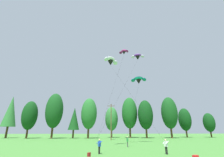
{
  "coord_description": "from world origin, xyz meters",
  "views": [
    {
      "loc": [
        -3.79,
        -2.72,
        2.74
      ],
      "look_at": [
        -2.16,
        23.1,
        11.16
      ],
      "focal_mm": 25.34,
      "sensor_mm": 36.0,
      "label": 1
    }
  ],
  "objects_px": {
    "parafoil_kite_high_purple": "(138,57)",
    "parafoil_kite_far_white": "(111,61)",
    "kite_flyer_near": "(99,145)",
    "backpack": "(89,155)",
    "parafoil_kite_low_magenta": "(124,52)",
    "picnic_cooler": "(196,157)",
    "utility_pole": "(111,120)",
    "parafoil_kite_mid_teal": "(139,80)",
    "kite_flyer_far": "(166,145)",
    "kite_flyer_mid": "(127,141)"
  },
  "relations": [
    {
      "from": "parafoil_kite_high_purple",
      "to": "picnic_cooler",
      "type": "height_order",
      "value": "parafoil_kite_high_purple"
    },
    {
      "from": "parafoil_kite_mid_teal",
      "to": "kite_flyer_near",
      "type": "bearing_deg",
      "value": -120.28
    },
    {
      "from": "kite_flyer_mid",
      "to": "kite_flyer_far",
      "type": "distance_m",
      "value": 9.05
    },
    {
      "from": "kite_flyer_near",
      "to": "parafoil_kite_mid_teal",
      "type": "bearing_deg",
      "value": 59.72
    },
    {
      "from": "kite_flyer_far",
      "to": "backpack",
      "type": "distance_m",
      "value": 9.09
    },
    {
      "from": "parafoil_kite_high_purple",
      "to": "picnic_cooler",
      "type": "distance_m",
      "value": 25.64
    },
    {
      "from": "parafoil_kite_mid_teal",
      "to": "utility_pole",
      "type": "bearing_deg",
      "value": 117.15
    },
    {
      "from": "kite_flyer_near",
      "to": "parafoil_kite_mid_teal",
      "type": "relative_size",
      "value": 0.12
    },
    {
      "from": "parafoil_kite_mid_teal",
      "to": "backpack",
      "type": "xyz_separation_m",
      "value": [
        -10.03,
        -17.07,
        -14.03
      ]
    },
    {
      "from": "parafoil_kite_low_magenta",
      "to": "backpack",
      "type": "xyz_separation_m",
      "value": [
        -6.07,
        -13.49,
        -19.54
      ]
    },
    {
      "from": "kite_flyer_mid",
      "to": "kite_flyer_near",
      "type": "bearing_deg",
      "value": -120.9
    },
    {
      "from": "kite_flyer_near",
      "to": "picnic_cooler",
      "type": "distance_m",
      "value": 10.38
    },
    {
      "from": "parafoil_kite_low_magenta",
      "to": "kite_flyer_far",
      "type": "bearing_deg",
      "value": -76.8
    },
    {
      "from": "parafoil_kite_low_magenta",
      "to": "kite_flyer_near",
      "type": "bearing_deg",
      "value": -113.02
    },
    {
      "from": "kite_flyer_mid",
      "to": "parafoil_kite_low_magenta",
      "type": "bearing_deg",
      "value": 84.69
    },
    {
      "from": "kite_flyer_near",
      "to": "parafoil_kite_far_white",
      "type": "height_order",
      "value": "parafoil_kite_far_white"
    },
    {
      "from": "kite_flyer_far",
      "to": "picnic_cooler",
      "type": "relative_size",
      "value": 3.25
    },
    {
      "from": "parafoil_kite_high_purple",
      "to": "parafoil_kite_mid_teal",
      "type": "relative_size",
      "value": 1.32
    },
    {
      "from": "kite_flyer_near",
      "to": "kite_flyer_mid",
      "type": "height_order",
      "value": "same"
    },
    {
      "from": "parafoil_kite_high_purple",
      "to": "parafoil_kite_far_white",
      "type": "height_order",
      "value": "parafoil_kite_high_purple"
    },
    {
      "from": "kite_flyer_near",
      "to": "parafoil_kite_high_purple",
      "type": "distance_m",
      "value": 24.14
    },
    {
      "from": "backpack",
      "to": "picnic_cooler",
      "type": "bearing_deg",
      "value": -64.02
    },
    {
      "from": "utility_pole",
      "to": "picnic_cooler",
      "type": "relative_size",
      "value": 19.54
    },
    {
      "from": "kite_flyer_mid",
      "to": "backpack",
      "type": "relative_size",
      "value": 4.23
    },
    {
      "from": "kite_flyer_far",
      "to": "parafoil_kite_far_white",
      "type": "bearing_deg",
      "value": 123.17
    },
    {
      "from": "kite_flyer_near",
      "to": "backpack",
      "type": "bearing_deg",
      "value": -121.87
    },
    {
      "from": "picnic_cooler",
      "to": "utility_pole",
      "type": "bearing_deg",
      "value": 82.22
    },
    {
      "from": "utility_pole",
      "to": "kite_flyer_far",
      "type": "bearing_deg",
      "value": -79.87
    },
    {
      "from": "utility_pole",
      "to": "parafoil_kite_low_magenta",
      "type": "distance_m",
      "value": 21.08
    },
    {
      "from": "parafoil_kite_high_purple",
      "to": "backpack",
      "type": "xyz_separation_m",
      "value": [
        -9.59,
        -14.88,
        -19.16
      ]
    },
    {
      "from": "kite_flyer_near",
      "to": "parafoil_kite_mid_teal",
      "type": "height_order",
      "value": "parafoil_kite_mid_teal"
    },
    {
      "from": "backpack",
      "to": "picnic_cooler",
      "type": "xyz_separation_m",
      "value": [
        10.7,
        -2.08,
        -0.03
      ]
    },
    {
      "from": "utility_pole",
      "to": "parafoil_kite_high_purple",
      "type": "xyz_separation_m",
      "value": [
        5.54,
        -13.87,
        14.02
      ]
    },
    {
      "from": "parafoil_kite_mid_teal",
      "to": "parafoil_kite_far_white",
      "type": "distance_m",
      "value": 9.95
    },
    {
      "from": "backpack",
      "to": "kite_flyer_far",
      "type": "bearing_deg",
      "value": -46.54
    },
    {
      "from": "parafoil_kite_far_white",
      "to": "picnic_cooler",
      "type": "height_order",
      "value": "parafoil_kite_far_white"
    },
    {
      "from": "parafoil_kite_low_magenta",
      "to": "picnic_cooler",
      "type": "bearing_deg",
      "value": -73.44
    },
    {
      "from": "parafoil_kite_low_magenta",
      "to": "picnic_cooler",
      "type": "distance_m",
      "value": 25.43
    },
    {
      "from": "kite_flyer_mid",
      "to": "picnic_cooler",
      "type": "distance_m",
      "value": 12.6
    },
    {
      "from": "kite_flyer_mid",
      "to": "parafoil_kite_mid_teal",
      "type": "distance_m",
      "value": 15.88
    },
    {
      "from": "parafoil_kite_high_purple",
      "to": "backpack",
      "type": "height_order",
      "value": "parafoil_kite_high_purple"
    },
    {
      "from": "parafoil_kite_high_purple",
      "to": "picnic_cooler",
      "type": "xyz_separation_m",
      "value": [
        1.12,
        -16.96,
        -19.19
      ]
    },
    {
      "from": "utility_pole",
      "to": "kite_flyer_mid",
      "type": "distance_m",
      "value": 19.86
    },
    {
      "from": "kite_flyer_mid",
      "to": "backpack",
      "type": "distance_m",
      "value": 11.06
    },
    {
      "from": "kite_flyer_mid",
      "to": "picnic_cooler",
      "type": "relative_size",
      "value": 3.25
    },
    {
      "from": "parafoil_kite_far_white",
      "to": "parafoil_kite_low_magenta",
      "type": "distance_m",
      "value": 5.84
    },
    {
      "from": "utility_pole",
      "to": "backpack",
      "type": "height_order",
      "value": "utility_pole"
    },
    {
      "from": "kite_flyer_mid",
      "to": "parafoil_kite_high_purple",
      "type": "height_order",
      "value": "parafoil_kite_high_purple"
    },
    {
      "from": "parafoil_kite_mid_teal",
      "to": "picnic_cooler",
      "type": "relative_size",
      "value": 26.79
    },
    {
      "from": "utility_pole",
      "to": "kite_flyer_mid",
      "type": "xyz_separation_m",
      "value": [
        1.65,
        -19.3,
        -4.36
      ]
    }
  ]
}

